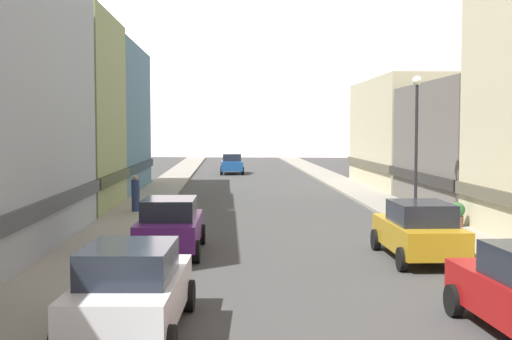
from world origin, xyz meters
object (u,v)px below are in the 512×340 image
object	(u,v)px
car_right_1	(419,230)
pedestrian_0	(135,194)
potted_plant_0	(457,213)
pedestrian_1	(136,196)
car_left_0	(132,289)
car_left_1	(170,225)
streetlamp_right	(416,128)
car_driving_0	(232,164)

from	to	relation	value
car_right_1	pedestrian_0	world-z (taller)	pedestrian_0
potted_plant_0	pedestrian_1	world-z (taller)	pedestrian_1
car_left_0	car_left_1	xyz separation A→B (m)	(0.00, 8.46, 0.00)
car_left_0	pedestrian_0	bearing A→B (deg)	97.64
car_left_0	streetlamp_right	distance (m)	16.09
pedestrian_1	streetlamp_right	size ratio (longest dim) A/B	0.27
car_left_0	potted_plant_0	distance (m)	16.77
pedestrian_1	potted_plant_0	bearing A→B (deg)	-22.60
car_right_1	streetlamp_right	size ratio (longest dim) A/B	0.75
car_left_0	pedestrian_1	size ratio (longest dim) A/B	2.85
car_left_1	pedestrian_0	xyz separation A→B (m)	(-2.45, 9.77, 0.04)
car_right_1	pedestrian_0	xyz separation A→B (m)	(-10.05, 11.18, 0.04)
potted_plant_0	pedestrian_0	size ratio (longest dim) A/B	0.56
pedestrian_0	pedestrian_1	distance (m)	0.13
car_right_1	pedestrian_1	xyz separation A→B (m)	(-10.05, 11.29, -0.03)
car_driving_0	pedestrian_0	size ratio (longest dim) A/B	2.59
streetlamp_right	car_driving_0	bearing A→B (deg)	101.71
pedestrian_0	streetlamp_right	size ratio (longest dim) A/B	0.29
car_left_1	car_right_1	bearing A→B (deg)	-10.47
car_right_1	car_left_0	bearing A→B (deg)	-137.14
pedestrian_0	streetlamp_right	world-z (taller)	streetlamp_right
pedestrian_0	pedestrian_1	bearing A→B (deg)	90.00
car_right_1	car_driving_0	bearing A→B (deg)	97.82
potted_plant_0	streetlamp_right	size ratio (longest dim) A/B	0.16
car_left_1	streetlamp_right	bearing A→B (deg)	25.71
car_driving_0	potted_plant_0	world-z (taller)	car_driving_0
car_driving_0	car_left_0	bearing A→B (deg)	-92.72
car_driving_0	pedestrian_0	bearing A→B (deg)	-99.38
potted_plant_0	car_right_1	bearing A→B (deg)	-118.99
pedestrian_1	streetlamp_right	bearing A→B (deg)	-25.28
car_right_1	pedestrian_0	size ratio (longest dim) A/B	2.59
potted_plant_0	pedestrian_0	distance (m)	14.31
pedestrian_0	streetlamp_right	bearing A→B (deg)	-24.82
potted_plant_0	streetlamp_right	world-z (taller)	streetlamp_right
car_left_1	pedestrian_1	bearing A→B (deg)	103.92
car_driving_0	streetlamp_right	bearing A→B (deg)	-78.29
potted_plant_0	pedestrian_1	distance (m)	14.35
car_left_0	pedestrian_0	world-z (taller)	pedestrian_0
potted_plant_0	pedestrian_0	xyz separation A→B (m)	(-13.25, 5.40, 0.27)
pedestrian_0	car_left_0	bearing A→B (deg)	-82.36
car_right_1	potted_plant_0	xyz separation A→B (m)	(3.20, 5.78, -0.23)
car_driving_0	pedestrian_1	distance (m)	28.43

